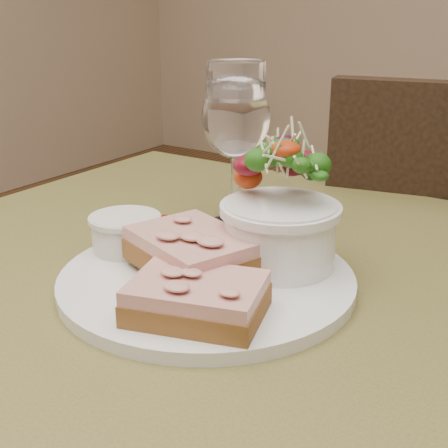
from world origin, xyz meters
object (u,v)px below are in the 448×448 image
Objects in this scene: dinner_plate at (207,280)px; sandwich_front at (197,298)px; wine_glass at (236,122)px; chair_far at (448,410)px; sandwich_back at (193,250)px; salad_bowl at (281,206)px; cafe_table at (213,390)px; ramekin at (125,231)px.

dinner_plate is 2.22× the size of sandwich_front.
wine_glass is at bearing 98.58° from sandwich_front.
dinner_plate is at bearing 66.49° from chair_far.
chair_far is at bearing 97.54° from sandwich_back.
sandwich_back is at bearing 111.99° from sandwich_front.
sandwich_front is 0.13m from salad_bowl.
chair_far is (0.10, 0.60, -0.36)m from cafe_table.
dinner_plate is at bearing 57.30° from sandwich_back.
sandwich_front is 1.84× the size of ramekin.
cafe_table is 6.51× the size of sandwich_front.
dinner_plate is 0.11m from ramekin.
chair_far is 7.32× the size of sandwich_front.
ramekin is 0.53× the size of salad_bowl.
dinner_plate is at bearing -2.02° from ramekin.
wine_glass is at bearing 140.15° from salad_bowl.
cafe_table is 2.93× the size of dinner_plate.
dinner_plate is (-0.02, 0.01, 0.11)m from cafe_table.
salad_bowl is at bearing 66.41° from cafe_table.
sandwich_front is at bearing -27.21° from ramekin.
dinner_plate is 1.56× the size of wine_glass.
wine_glass is (-0.05, 0.15, 0.09)m from sandwich_back.
chair_far is 5.14× the size of wine_glass.
chair_far is at bearing 78.47° from dinner_plate.
chair_far is 0.75m from salad_bowl.
cafe_table is 5.87× the size of sandwich_back.
salad_bowl is at bearing 50.96° from dinner_plate.
dinner_plate is 2.15× the size of salad_bowl.
sandwich_back is 0.09m from ramekin.
chair_far is 7.09× the size of salad_bowl.
chair_far reaches higher than dinner_plate.
dinner_plate is at bearing 139.55° from cafe_table.
wine_glass is at bearing 112.93° from dinner_plate.
salad_bowl is (0.05, 0.06, 0.07)m from dinner_plate.
sandwich_front is (0.02, -0.06, 0.13)m from cafe_table.
chair_far is at bearing 82.00° from salad_bowl.
salad_bowl is (-0.07, -0.53, 0.53)m from chair_far.
wine_glass reaches higher than salad_bowl.
cafe_table is 6.30× the size of salad_bowl.
sandwich_front is 0.90× the size of sandwich_back.
ramekin is (-0.09, 0.01, -0.00)m from sandwich_back.
salad_bowl reaches higher than dinner_plate.
wine_glass is (-0.10, 0.21, 0.10)m from sandwich_front.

